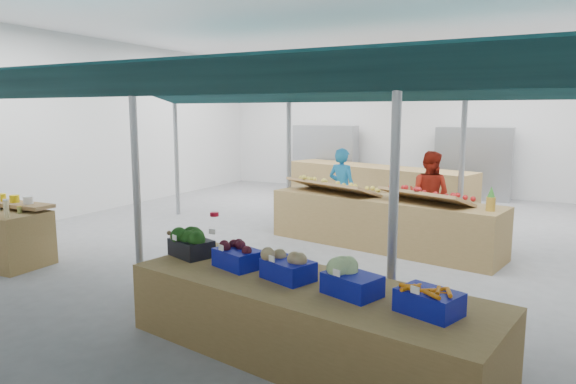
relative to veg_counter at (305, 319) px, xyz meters
name	(u,v)px	position (x,y,z in m)	size (l,w,h in m)	color
floor	(322,236)	(-1.82, 4.69, -0.37)	(13.00, 13.00, 0.00)	slate
hall	(350,102)	(-1.82, 6.13, 2.27)	(13.00, 13.00, 13.00)	silver
pole_grid	(323,152)	(-1.07, 2.94, 1.44)	(10.00, 4.60, 3.00)	gray
awnings	(324,89)	(-1.07, 2.94, 2.41)	(9.50, 7.08, 0.30)	black
back_shelving_left	(325,158)	(-4.32, 10.69, 0.63)	(2.00, 0.50, 2.00)	#B23F33
back_shelving_right	(473,164)	(0.18, 10.69, 0.63)	(2.00, 0.50, 2.00)	#B23F33
veg_counter	(305,319)	(0.00, 0.00, 0.00)	(3.82, 1.27, 0.74)	brown
fruit_counter	(382,222)	(-0.55, 4.44, 0.08)	(4.25, 1.01, 0.91)	brown
far_counter	(375,184)	(-2.12, 9.02, 0.12)	(5.46, 1.09, 0.98)	brown
crate_stack	(428,322)	(1.08, 0.67, -0.07)	(0.50, 0.35, 0.60)	#0D1490
vendor_left	(342,189)	(-1.75, 5.54, 0.48)	(0.62, 0.41, 1.70)	#196FA8
vendor_right	(429,195)	(0.05, 5.54, 0.48)	(0.83, 0.64, 1.70)	maroon
crate_broccoli	(191,243)	(-1.62, 0.29, 0.53)	(0.59, 0.50, 0.35)	black
crate_beets	(238,255)	(-0.89, 0.16, 0.50)	(0.59, 0.50, 0.29)	#0D1490
crate_celeriac	(288,266)	(-0.21, 0.04, 0.52)	(0.59, 0.50, 0.31)	#0D1490
crate_cabbage	(352,278)	(0.52, -0.09, 0.53)	(0.59, 0.50, 0.35)	#0D1490
crate_carrots	(429,301)	(1.25, -0.22, 0.48)	(0.59, 0.50, 0.29)	#0D1490
sparrow	(173,236)	(-1.81, 0.18, 0.62)	(0.12, 0.09, 0.11)	brown
pole_ribbon	(214,216)	(-1.80, 1.01, 0.71)	(0.12, 0.12, 0.28)	#AA0B20
apple_heap_yellow	(332,184)	(-1.57, 4.53, 0.70)	(2.02, 1.36, 0.27)	#997247
apple_heap_red	(426,194)	(0.27, 4.17, 0.70)	(1.65, 1.21, 0.27)	#997247
pineapple	(491,199)	(1.31, 3.97, 0.72)	(0.14, 0.14, 0.39)	#8C6019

